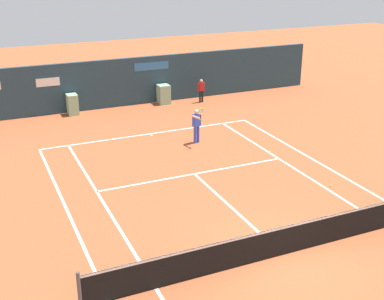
{
  "coord_description": "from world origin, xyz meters",
  "views": [
    {
      "loc": [
        -7.69,
        -10.67,
        8.34
      ],
      "look_at": [
        0.16,
        6.99,
        0.8
      ],
      "focal_mm": 47.63,
      "sensor_mm": 36.0,
      "label": 1
    }
  ],
  "objects_px": {
    "player_on_baseline": "(197,123)",
    "ball_kid_centre_post": "(201,89)",
    "tennis_ball_mid_court": "(270,151)",
    "tennis_ball_by_sideline": "(330,186)"
  },
  "relations": [
    {
      "from": "ball_kid_centre_post",
      "to": "tennis_ball_mid_court",
      "type": "bearing_deg",
      "value": 83.56
    },
    {
      "from": "ball_kid_centre_post",
      "to": "tennis_ball_by_sideline",
      "type": "xyz_separation_m",
      "value": [
        -0.4,
        -12.57,
        -0.76
      ]
    },
    {
      "from": "player_on_baseline",
      "to": "tennis_ball_by_sideline",
      "type": "xyz_separation_m",
      "value": [
        2.68,
        -6.41,
        -0.93
      ]
    },
    {
      "from": "player_on_baseline",
      "to": "tennis_ball_mid_court",
      "type": "distance_m",
      "value": 3.61
    },
    {
      "from": "ball_kid_centre_post",
      "to": "tennis_ball_mid_court",
      "type": "height_order",
      "value": "ball_kid_centre_post"
    },
    {
      "from": "tennis_ball_mid_court",
      "to": "tennis_ball_by_sideline",
      "type": "height_order",
      "value": "same"
    },
    {
      "from": "ball_kid_centre_post",
      "to": "tennis_ball_by_sideline",
      "type": "distance_m",
      "value": 12.6
    },
    {
      "from": "player_on_baseline",
      "to": "ball_kid_centre_post",
      "type": "height_order",
      "value": "player_on_baseline"
    },
    {
      "from": "tennis_ball_by_sideline",
      "to": "ball_kid_centre_post",
      "type": "bearing_deg",
      "value": 88.16
    },
    {
      "from": "player_on_baseline",
      "to": "ball_kid_centre_post",
      "type": "distance_m",
      "value": 6.89
    }
  ]
}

